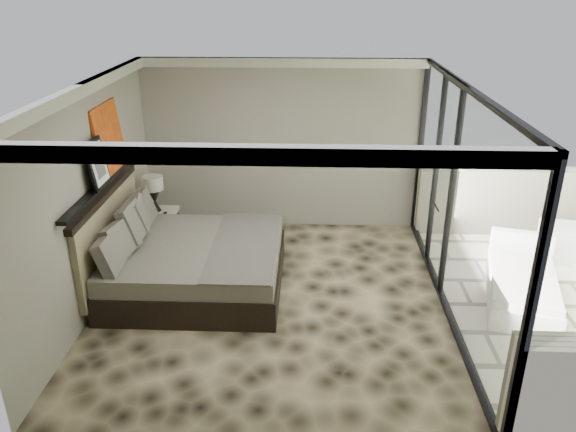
{
  "coord_description": "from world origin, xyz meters",
  "views": [
    {
      "loc": [
        0.47,
        -6.37,
        3.92
      ],
      "look_at": [
        0.19,
        0.4,
        1.04
      ],
      "focal_mm": 35.0,
      "sensor_mm": 36.0,
      "label": 1
    }
  ],
  "objects_px": {
    "bed": "(189,261)",
    "ottoman": "(558,242)",
    "nightstand": "(159,226)",
    "table_lamp": "(154,189)",
    "lounger": "(522,285)"
  },
  "relations": [
    {
      "from": "bed",
      "to": "table_lamp",
      "type": "bearing_deg",
      "value": 119.74
    },
    {
      "from": "table_lamp",
      "to": "ottoman",
      "type": "bearing_deg",
      "value": -3.31
    },
    {
      "from": "table_lamp",
      "to": "ottoman",
      "type": "relative_size",
      "value": 1.08
    },
    {
      "from": "ottoman",
      "to": "lounger",
      "type": "xyz_separation_m",
      "value": [
        -0.94,
        -1.23,
        -0.06
      ]
    },
    {
      "from": "table_lamp",
      "to": "lounger",
      "type": "xyz_separation_m",
      "value": [
        5.25,
        -1.59,
        -0.68
      ]
    },
    {
      "from": "nightstand",
      "to": "table_lamp",
      "type": "distance_m",
      "value": 0.61
    },
    {
      "from": "nightstand",
      "to": "table_lamp",
      "type": "relative_size",
      "value": 0.98
    },
    {
      "from": "nightstand",
      "to": "ottoman",
      "type": "xyz_separation_m",
      "value": [
        6.14,
        -0.31,
        -0.02
      ]
    },
    {
      "from": "bed",
      "to": "lounger",
      "type": "relative_size",
      "value": 1.27
    },
    {
      "from": "bed",
      "to": "table_lamp",
      "type": "height_order",
      "value": "bed"
    },
    {
      "from": "ottoman",
      "to": "nightstand",
      "type": "bearing_deg",
      "value": 177.11
    },
    {
      "from": "bed",
      "to": "nightstand",
      "type": "relative_size",
      "value": 4.15
    },
    {
      "from": "lounger",
      "to": "table_lamp",
      "type": "bearing_deg",
      "value": 178.13
    },
    {
      "from": "bed",
      "to": "ottoman",
      "type": "distance_m",
      "value": 5.48
    },
    {
      "from": "nightstand",
      "to": "table_lamp",
      "type": "bearing_deg",
      "value": 138.93
    }
  ]
}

